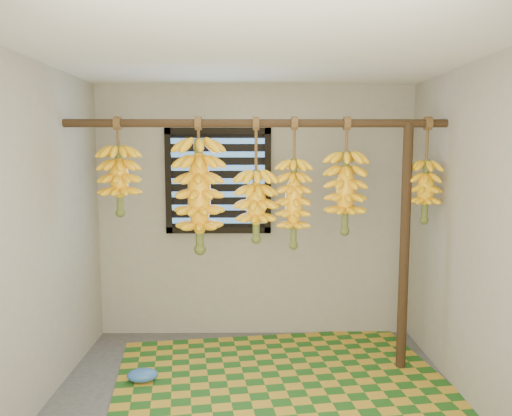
{
  "coord_description": "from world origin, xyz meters",
  "views": [
    {
      "loc": [
        -0.03,
        -3.24,
        1.79
      ],
      "look_at": [
        0.0,
        0.55,
        1.35
      ],
      "focal_mm": 35.0,
      "sensor_mm": 36.0,
      "label": 1
    }
  ],
  "objects_px": {
    "plastic_bag": "(142,375)",
    "banana_bunch_c": "(256,206)",
    "support_post": "(404,249)",
    "banana_bunch_f": "(425,191)",
    "woven_mat": "(283,384)",
    "banana_bunch_a": "(119,180)",
    "banana_bunch_e": "(345,193)",
    "banana_bunch_b": "(199,196)",
    "banana_bunch_d": "(294,203)"
  },
  "relations": [
    {
      "from": "plastic_bag",
      "to": "banana_bunch_c",
      "type": "height_order",
      "value": "banana_bunch_c"
    },
    {
      "from": "support_post",
      "to": "banana_bunch_f",
      "type": "xyz_separation_m",
      "value": [
        0.15,
        0.0,
        0.47
      ]
    },
    {
      "from": "woven_mat",
      "to": "banana_bunch_f",
      "type": "bearing_deg",
      "value": 14.87
    },
    {
      "from": "support_post",
      "to": "banana_bunch_a",
      "type": "bearing_deg",
      "value": 180.0
    },
    {
      "from": "banana_bunch_e",
      "to": "banana_bunch_c",
      "type": "bearing_deg",
      "value": 180.0
    },
    {
      "from": "banana_bunch_b",
      "to": "banana_bunch_e",
      "type": "bearing_deg",
      "value": 0.0
    },
    {
      "from": "woven_mat",
      "to": "banana_bunch_c",
      "type": "bearing_deg",
      "value": 124.18
    },
    {
      "from": "support_post",
      "to": "banana_bunch_d",
      "type": "relative_size",
      "value": 1.92
    },
    {
      "from": "plastic_bag",
      "to": "banana_bunch_b",
      "type": "distance_m",
      "value": 1.46
    },
    {
      "from": "banana_bunch_b",
      "to": "banana_bunch_f",
      "type": "height_order",
      "value": "same"
    },
    {
      "from": "plastic_bag",
      "to": "banana_bunch_e",
      "type": "xyz_separation_m",
      "value": [
        1.59,
        0.25,
        1.4
      ]
    },
    {
      "from": "banana_bunch_a",
      "to": "banana_bunch_e",
      "type": "xyz_separation_m",
      "value": [
        1.79,
        0.0,
        -0.1
      ]
    },
    {
      "from": "banana_bunch_c",
      "to": "banana_bunch_f",
      "type": "height_order",
      "value": "same"
    },
    {
      "from": "banana_bunch_b",
      "to": "banana_bunch_a",
      "type": "bearing_deg",
      "value": 180.0
    },
    {
      "from": "support_post",
      "to": "banana_bunch_e",
      "type": "distance_m",
      "value": 0.67
    },
    {
      "from": "support_post",
      "to": "banana_bunch_f",
      "type": "distance_m",
      "value": 0.49
    },
    {
      "from": "banana_bunch_d",
      "to": "banana_bunch_e",
      "type": "xyz_separation_m",
      "value": [
        0.41,
        0.0,
        0.09
      ]
    },
    {
      "from": "banana_bunch_b",
      "to": "woven_mat",
      "type": "bearing_deg",
      "value": -24.76
    },
    {
      "from": "banana_bunch_d",
      "to": "banana_bunch_e",
      "type": "bearing_deg",
      "value": 0.0
    },
    {
      "from": "support_post",
      "to": "banana_bunch_a",
      "type": "distance_m",
      "value": 2.34
    },
    {
      "from": "banana_bunch_c",
      "to": "banana_bunch_d",
      "type": "relative_size",
      "value": 0.95
    },
    {
      "from": "banana_bunch_b",
      "to": "banana_bunch_d",
      "type": "distance_m",
      "value": 0.75
    },
    {
      "from": "plastic_bag",
      "to": "banana_bunch_a",
      "type": "height_order",
      "value": "banana_bunch_a"
    },
    {
      "from": "support_post",
      "to": "banana_bunch_a",
      "type": "relative_size",
      "value": 2.59
    },
    {
      "from": "woven_mat",
      "to": "banana_bunch_f",
      "type": "distance_m",
      "value": 1.88
    },
    {
      "from": "plastic_bag",
      "to": "banana_bunch_a",
      "type": "relative_size",
      "value": 0.31
    },
    {
      "from": "banana_bunch_e",
      "to": "banana_bunch_f",
      "type": "bearing_deg",
      "value": 0.0
    },
    {
      "from": "plastic_bag",
      "to": "banana_bunch_e",
      "type": "height_order",
      "value": "banana_bunch_e"
    },
    {
      "from": "woven_mat",
      "to": "banana_bunch_a",
      "type": "height_order",
      "value": "banana_bunch_a"
    },
    {
      "from": "banana_bunch_a",
      "to": "banana_bunch_b",
      "type": "relative_size",
      "value": 0.72
    },
    {
      "from": "support_post",
      "to": "banana_bunch_d",
      "type": "height_order",
      "value": "banana_bunch_d"
    },
    {
      "from": "banana_bunch_c",
      "to": "plastic_bag",
      "type": "bearing_deg",
      "value": -163.94
    },
    {
      "from": "banana_bunch_f",
      "to": "banana_bunch_e",
      "type": "bearing_deg",
      "value": -180.0
    },
    {
      "from": "banana_bunch_c",
      "to": "banana_bunch_e",
      "type": "bearing_deg",
      "value": 0.0
    },
    {
      "from": "woven_mat",
      "to": "banana_bunch_e",
      "type": "distance_m",
      "value": 1.57
    },
    {
      "from": "support_post",
      "to": "banana_bunch_d",
      "type": "xyz_separation_m",
      "value": [
        -0.9,
        0.0,
        0.37
      ]
    },
    {
      "from": "banana_bunch_a",
      "to": "banana_bunch_d",
      "type": "relative_size",
      "value": 0.74
    },
    {
      "from": "plastic_bag",
      "to": "banana_bunch_c",
      "type": "bearing_deg",
      "value": 16.06
    },
    {
      "from": "banana_bunch_b",
      "to": "banana_bunch_c",
      "type": "distance_m",
      "value": 0.46
    },
    {
      "from": "banana_bunch_c",
      "to": "banana_bunch_f",
      "type": "relative_size",
      "value": 1.18
    },
    {
      "from": "banana_bunch_f",
      "to": "support_post",
      "type": "bearing_deg",
      "value": -180.0
    },
    {
      "from": "woven_mat",
      "to": "banana_bunch_e",
      "type": "bearing_deg",
      "value": 30.98
    },
    {
      "from": "woven_mat",
      "to": "banana_bunch_e",
      "type": "height_order",
      "value": "banana_bunch_e"
    },
    {
      "from": "support_post",
      "to": "banana_bunch_b",
      "type": "bearing_deg",
      "value": 180.0
    },
    {
      "from": "banana_bunch_b",
      "to": "banana_bunch_d",
      "type": "height_order",
      "value": "same"
    },
    {
      "from": "support_post",
      "to": "woven_mat",
      "type": "height_order",
      "value": "support_post"
    },
    {
      "from": "plastic_bag",
      "to": "banana_bunch_a",
      "type": "distance_m",
      "value": 1.53
    },
    {
      "from": "support_post",
      "to": "plastic_bag",
      "type": "distance_m",
      "value": 2.3
    },
    {
      "from": "plastic_bag",
      "to": "woven_mat",
      "type": "bearing_deg",
      "value": -2.59
    },
    {
      "from": "support_post",
      "to": "banana_bunch_f",
      "type": "bearing_deg",
      "value": 0.0
    }
  ]
}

